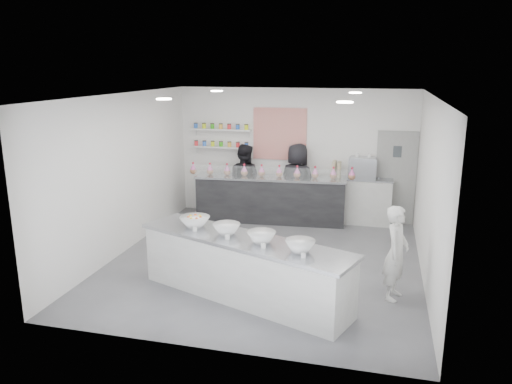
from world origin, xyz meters
TOP-DOWN VIEW (x-y plane):
  - floor at (0.00, 0.00)m, footprint 6.00×6.00m
  - ceiling at (0.00, 0.00)m, footprint 6.00×6.00m
  - back_wall at (0.00, 3.00)m, footprint 5.50×0.00m
  - left_wall at (-2.75, 0.00)m, footprint 0.00×6.00m
  - right_wall at (2.75, 0.00)m, footprint 0.00×6.00m
  - back_door at (2.30, 2.97)m, footprint 0.88×0.04m
  - pattern_panel at (-0.35, 2.98)m, footprint 1.25×0.03m
  - jar_shelf_lower at (-1.75, 2.90)m, footprint 1.45×0.22m
  - jar_shelf_upper at (-1.75, 2.90)m, footprint 1.45×0.22m
  - preserve_jars at (-1.75, 2.88)m, footprint 1.45×0.10m
  - downlight_0 at (-1.40, -1.00)m, footprint 0.24×0.24m
  - downlight_1 at (1.40, -1.00)m, footprint 0.24×0.24m
  - downlight_2 at (-1.40, 1.60)m, footprint 0.24×0.24m
  - downlight_3 at (1.40, 1.60)m, footprint 0.24×0.24m
  - prep_counter at (0.02, -1.49)m, footprint 3.60×2.00m
  - back_bar at (-0.43, 2.40)m, footprint 3.43×0.88m
  - sneeze_guard at (-0.41, 2.10)m, footprint 3.34×0.27m
  - espresso_ledge at (1.55, 2.78)m, footprint 1.41×0.45m
  - espresso_machine at (1.57, 2.78)m, footprint 0.60×0.42m
  - cup_stacks at (1.00, 2.78)m, footprint 0.26×0.24m
  - prep_bowls at (0.02, -1.49)m, footprint 2.41×1.33m
  - label_cards at (0.21, -1.99)m, footprint 2.01×0.04m
  - cookie_bags at (-0.43, 2.40)m, footprint 3.76×0.45m
  - woman_prep at (2.26, -0.93)m, footprint 0.48×0.61m
  - staff_left at (-1.13, 2.65)m, footprint 0.92×0.76m
  - staff_right at (0.13, 2.65)m, footprint 1.00×0.78m

SIDE VIEW (x-z plane):
  - floor at x=0.00m, z-range 0.00..0.00m
  - prep_counter at x=0.02m, z-range 0.00..0.97m
  - espresso_ledge at x=1.55m, z-range 0.00..1.05m
  - back_bar at x=-0.43m, z-range 0.00..1.05m
  - woman_prep at x=2.26m, z-range 0.00..1.47m
  - staff_left at x=-1.13m, z-range 0.00..1.73m
  - staff_right at x=0.13m, z-range 0.00..1.80m
  - label_cards at x=0.21m, z-range 0.97..1.04m
  - back_door at x=2.30m, z-range 0.00..2.10m
  - prep_bowls at x=0.02m, z-range 0.97..1.14m
  - cookie_bags at x=-0.43m, z-range 1.05..1.33m
  - sneeze_guard at x=-0.41m, z-range 1.05..1.34m
  - cup_stacks at x=1.00m, z-range 1.05..1.39m
  - espresso_machine at x=1.57m, z-range 1.05..1.51m
  - back_wall at x=0.00m, z-range -1.25..4.25m
  - left_wall at x=-2.75m, z-range -1.50..4.50m
  - right_wall at x=2.75m, z-range -1.50..4.50m
  - jar_shelf_lower at x=-1.75m, z-range 1.58..1.62m
  - preserve_jars at x=-1.75m, z-range 1.60..2.16m
  - pattern_panel at x=-0.35m, z-range 1.35..2.55m
  - jar_shelf_upper at x=-1.75m, z-range 2.00..2.04m
  - downlight_0 at x=-1.40m, z-range 2.97..2.99m
  - downlight_1 at x=1.40m, z-range 2.97..2.99m
  - downlight_2 at x=-1.40m, z-range 2.97..2.99m
  - downlight_3 at x=1.40m, z-range 2.97..2.99m
  - ceiling at x=0.00m, z-range 3.00..3.00m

